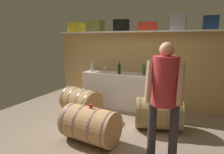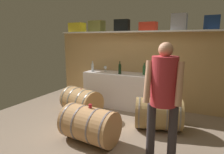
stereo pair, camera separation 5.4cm
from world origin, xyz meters
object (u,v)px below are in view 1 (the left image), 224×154
object	(u,v)px
toolcase_red	(148,26)
wine_barrel_far	(158,114)
toolcase_navy	(211,23)
work_cabinet	(118,90)
wine_bottle_green	(144,69)
winemaker_pouring	(165,90)
toolcase_yellow	(76,27)
wine_bottle_clear	(92,67)
wine_barrel_near	(90,125)
wine_bottle_dark	(119,68)
wine_barrel_flank	(81,101)
toolcase_grey	(178,22)
wine_glass	(105,68)
toolcase_olive	(96,26)
tasting_cup	(91,106)
toolcase_black	(121,25)

from	to	relation	value
toolcase_red	wine_barrel_far	world-z (taller)	toolcase_red
toolcase_navy	work_cabinet	xyz separation A→B (m)	(-2.04, -0.20, -1.64)
toolcase_navy	wine_bottle_green	bearing A→B (deg)	-170.45
winemaker_pouring	toolcase_yellow	bearing A→B (deg)	-40.15
wine_bottle_clear	wine_barrel_near	distance (m)	2.13
wine_bottle_dark	wine_barrel_flank	size ratio (longest dim) A/B	0.31
toolcase_grey	wine_glass	size ratio (longest dim) A/B	2.38
toolcase_navy	work_cabinet	distance (m)	2.63
wine_barrel_flank	wine_barrel_near	bearing A→B (deg)	-33.39
toolcase_grey	wine_bottle_clear	xyz separation A→B (m)	(-2.09, -0.31, -1.10)
toolcase_olive	toolcase_grey	size ratio (longest dim) A/B	1.08
wine_bottle_green	wine_bottle_clear	size ratio (longest dim) A/B	1.03
toolcase_olive	winemaker_pouring	world-z (taller)	toolcase_olive
toolcase_red	wine_barrel_near	distance (m)	2.73
wine_barrel_far	winemaker_pouring	distance (m)	1.24
toolcase_grey	wine_barrel_flank	xyz separation A→B (m)	(-1.95, -1.07, -1.81)
tasting_cup	wine_bottle_green	bearing A→B (deg)	79.30
toolcase_grey	work_cabinet	xyz separation A→B (m)	(-1.38, -0.20, -1.67)
toolcase_black	wine_barrel_flank	world-z (taller)	toolcase_black
toolcase_grey	wine_barrel_flank	size ratio (longest dim) A/B	0.35
toolcase_yellow	tasting_cup	distance (m)	3.02
wine_bottle_clear	toolcase_black	bearing A→B (deg)	24.17
toolcase_black	winemaker_pouring	distance (m)	2.74
toolcase_red	wine_barrel_far	size ratio (longest dim) A/B	0.41
toolcase_olive	wine_barrel_flank	bearing A→B (deg)	-78.09
toolcase_navy	toolcase_olive	bearing A→B (deg)	-176.53
toolcase_yellow	winemaker_pouring	xyz separation A→B (m)	(2.86, -2.06, -1.02)
wine_bottle_clear	wine_barrel_flank	distance (m)	1.04
toolcase_olive	wine_barrel_far	bearing A→B (deg)	-25.81
work_cabinet	wine_bottle_green	size ratio (longest dim) A/B	6.25
wine_barrel_near	winemaker_pouring	size ratio (longest dim) A/B	0.58
toolcase_navy	tasting_cup	distance (m)	3.07
tasting_cup	wine_barrel_far	bearing A→B (deg)	46.08
wine_bottle_green	wine_bottle_dark	size ratio (longest dim) A/B	0.91
tasting_cup	winemaker_pouring	world-z (taller)	winemaker_pouring
toolcase_yellow	wine_barrel_flank	size ratio (longest dim) A/B	0.41
toolcase_red	tasting_cup	size ratio (longest dim) A/B	6.90
toolcase_olive	wine_barrel_near	distance (m)	2.91
toolcase_yellow	wine_barrel_near	world-z (taller)	toolcase_yellow
wine_bottle_dark	tasting_cup	bearing A→B (deg)	-83.30
toolcase_black	toolcase_red	world-z (taller)	toolcase_black
toolcase_yellow	toolcase_navy	world-z (taller)	toolcase_navy
toolcase_red	work_cabinet	distance (m)	1.74
toolcase_yellow	toolcase_navy	distance (m)	3.42
work_cabinet	winemaker_pouring	distance (m)	2.45
winemaker_pouring	toolcase_grey	bearing A→B (deg)	-91.64
toolcase_yellow	toolcase_black	distance (m)	1.37
toolcase_grey	wine_bottle_dark	distance (m)	1.73
toolcase_olive	work_cabinet	bearing A→B (deg)	-12.21
toolcase_grey	toolcase_navy	size ratio (longest dim) A/B	1.18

